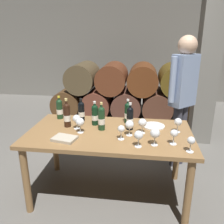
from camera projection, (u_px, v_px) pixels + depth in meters
The scene contains 25 objects.
ground_plane at pixel (110, 193), 2.67m from camera, with size 14.00×14.00×0.00m, color #66635E.
cellar_back_wall at pixel (132, 46), 6.16m from camera, with size 10.00×0.24×2.80m, color slate.
barrel_stack at pixel (127, 92), 4.94m from camera, with size 3.12×0.90×1.15m.
stone_pillar at pixel (208, 63), 3.59m from camera, with size 0.32×0.32×2.60m, color slate.
dining_table at pixel (109, 140), 2.46m from camera, with size 1.70×0.90×0.76m.
wine_bottle_0 at pixel (128, 113), 2.64m from camera, with size 0.07×0.07×0.28m.
wine_bottle_1 at pixel (95, 115), 2.58m from camera, with size 0.07×0.07×0.27m.
wine_bottle_2 at pixel (60, 109), 2.77m from camera, with size 0.07×0.07×0.28m.
wine_bottle_3 at pixel (67, 115), 2.52m from camera, with size 0.07×0.07×0.32m.
wine_bottle_4 at pixel (130, 118), 2.45m from camera, with size 0.07×0.07×0.29m.
wine_bottle_5 at pixel (81, 111), 2.69m from camera, with size 0.07×0.07×0.27m.
wine_bottle_6 at pixel (101, 118), 2.44m from camera, with size 0.07×0.07×0.30m.
wine_glass_0 at pixel (155, 134), 2.10m from camera, with size 0.09×0.09×0.16m.
wine_glass_1 at pixel (178, 122), 2.38m from camera, with size 0.08×0.08×0.15m.
wine_glass_2 at pixel (130, 125), 2.31m from camera, with size 0.09×0.09×0.16m.
wine_glass_3 at pixel (191, 141), 1.98m from camera, with size 0.07×0.07×0.14m.
wine_glass_4 at pixel (77, 119), 2.47m from camera, with size 0.08×0.08×0.16m.
wine_glass_5 at pixel (174, 134), 2.12m from camera, with size 0.07×0.07×0.14m.
wine_glass_6 at pixel (143, 123), 2.36m from camera, with size 0.08×0.08×0.16m.
wine_glass_7 at pixel (80, 122), 2.37m from camera, with size 0.09×0.09×0.16m.
wine_glass_8 at pixel (139, 136), 2.07m from camera, with size 0.08×0.08×0.16m.
wine_glass_9 at pixel (121, 130), 2.22m from camera, with size 0.07×0.07×0.14m.
tasting_notebook at pixel (65, 139), 2.24m from camera, with size 0.22×0.16×0.03m, color #B2A893.
serving_plate at pixel (154, 126), 2.56m from camera, with size 0.24×0.24×0.01m, color white.
sommelier_presenting at pixel (183, 91), 2.94m from camera, with size 0.39×0.36×1.72m.
Camera 1 is at (0.33, -2.21, 1.73)m, focal length 37.46 mm.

